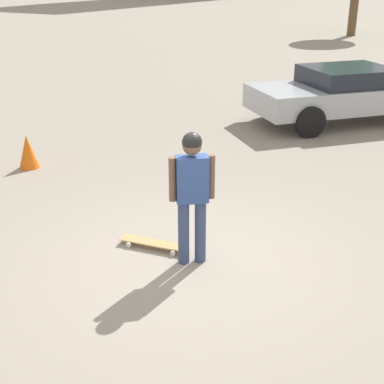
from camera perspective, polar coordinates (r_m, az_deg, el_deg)
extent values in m
plane|color=gray|center=(7.00, 0.00, -7.41)|extent=(220.00, 220.00, 0.00)
cylinder|color=#38476B|center=(6.78, -0.90, -4.37)|extent=(0.14, 0.14, 0.85)
cylinder|color=#38476B|center=(6.81, 0.89, -4.22)|extent=(0.14, 0.14, 0.85)
cube|color=#334C8C|center=(6.50, 0.00, 1.37)|extent=(0.43, 0.40, 0.59)
cylinder|color=brown|center=(6.45, -2.11, 1.35)|extent=(0.09, 0.09, 0.56)
cylinder|color=brown|center=(6.54, 2.08, 1.64)|extent=(0.09, 0.09, 0.56)
sphere|color=brown|center=(6.35, 0.00, 4.98)|extent=(0.23, 0.23, 0.23)
sphere|color=black|center=(6.34, 0.00, 5.33)|extent=(0.24, 0.24, 0.24)
cube|color=tan|center=(7.29, -4.11, -5.40)|extent=(0.98, 0.29, 0.01)
cylinder|color=silver|center=(7.36, -6.79, -5.63)|extent=(0.08, 0.04, 0.07)
cylinder|color=silver|center=(7.53, -6.03, -4.89)|extent=(0.08, 0.04, 0.07)
cylinder|color=silver|center=(7.11, -2.06, -6.56)|extent=(0.08, 0.04, 0.07)
cylinder|color=silver|center=(7.29, -1.39, -5.77)|extent=(0.08, 0.04, 0.07)
cube|color=#ADB2B7|center=(13.71, 15.68, 9.81)|extent=(4.47, 4.45, 0.57)
cube|color=#1E232D|center=(13.68, 16.30, 11.82)|extent=(2.60, 2.60, 0.41)
cylinder|color=black|center=(12.30, 12.46, 7.32)|extent=(0.64, 0.64, 0.71)
cylinder|color=black|center=(13.89, 8.63, 9.34)|extent=(0.64, 0.64, 0.71)
cylinder|color=black|center=(15.29, 18.07, 9.72)|extent=(0.64, 0.64, 0.71)
cylinder|color=brown|center=(32.55, 16.92, 18.68)|extent=(0.47, 0.47, 3.43)
cone|color=orange|center=(10.58, -17.11, 4.14)|extent=(0.38, 0.38, 0.64)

